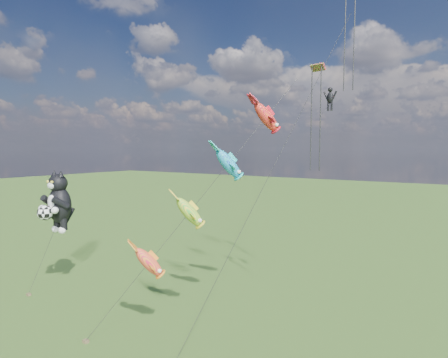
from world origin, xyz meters
The scene contains 4 objects.
ground centered at (0.00, 0.00, 0.00)m, with size 300.00×300.00×0.00m, color #1F4110.
cat_kite_rig centered at (0.14, 5.34, 8.56)m, with size 2.89×4.32×11.53m.
fish_windsock_rig centered at (16.82, 6.96, 10.62)m, with size 10.71×12.00×18.92m.
parafoil_rig centered at (23.32, 13.92, 18.50)m, with size 6.31×16.82×27.28m.
Camera 1 is at (33.00, -15.13, 13.49)m, focal length 30.00 mm.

